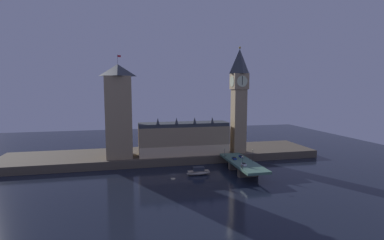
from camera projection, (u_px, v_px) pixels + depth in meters
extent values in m
plane|color=black|center=(173.00, 175.00, 163.84)|extent=(400.00, 400.00, 0.00)
cube|color=brown|center=(165.00, 155.00, 201.38)|extent=(220.00, 42.00, 5.32)
cube|color=tan|center=(184.00, 140.00, 192.87)|extent=(61.46, 16.90, 19.58)
cube|color=beige|center=(186.00, 151.00, 185.24)|extent=(61.46, 0.20, 7.05)
cube|color=#383D42|center=(184.00, 124.00, 191.67)|extent=(61.46, 15.55, 2.40)
cone|color=#383D42|center=(158.00, 121.00, 180.33)|extent=(2.40, 2.40, 4.31)
cone|color=#383D42|center=(176.00, 121.00, 183.00)|extent=(2.40, 2.40, 4.31)
cone|color=#383D42|center=(195.00, 120.00, 185.67)|extent=(2.40, 2.40, 4.31)
cone|color=#383D42|center=(212.00, 120.00, 188.34)|extent=(2.40, 2.40, 4.31)
cube|color=tan|center=(238.00, 121.00, 197.09)|extent=(8.89, 8.89, 44.85)
cube|color=tan|center=(239.00, 81.00, 194.05)|extent=(10.50, 10.50, 10.84)
cylinder|color=beige|center=(242.00, 81.00, 188.83)|extent=(7.64, 0.25, 7.64)
cylinder|color=beige|center=(236.00, 82.00, 199.26)|extent=(7.64, 0.25, 7.64)
cylinder|color=beige|center=(246.00, 82.00, 195.21)|extent=(0.25, 7.64, 7.64)
cylinder|color=beige|center=(232.00, 81.00, 192.88)|extent=(0.25, 7.64, 7.64)
cube|color=black|center=(242.00, 80.00, 188.59)|extent=(0.36, 0.10, 5.73)
pyramid|color=#383D42|center=(240.00, 61.00, 192.53)|extent=(10.50, 10.50, 16.96)
sphere|color=gold|center=(240.00, 48.00, 191.51)|extent=(1.60, 1.60, 1.60)
cube|color=tan|center=(119.00, 117.00, 182.50)|extent=(16.57, 16.57, 53.29)
pyramid|color=#383D42|center=(118.00, 70.00, 179.18)|extent=(16.90, 16.90, 7.66)
cylinder|color=#99999E|center=(117.00, 59.00, 178.43)|extent=(0.24, 0.24, 6.00)
cube|color=red|center=(119.00, 56.00, 178.44)|extent=(2.00, 0.08, 1.20)
cube|color=#4C7560|center=(243.00, 163.00, 167.39)|extent=(13.76, 46.00, 1.40)
cube|color=brown|center=(248.00, 172.00, 160.32)|extent=(11.70, 3.20, 5.36)
cube|color=brown|center=(238.00, 165.00, 175.20)|extent=(11.70, 3.20, 5.36)
cube|color=navy|center=(234.00, 158.00, 172.65)|extent=(1.90, 4.07, 0.76)
cube|color=black|center=(234.00, 158.00, 172.59)|extent=(1.55, 1.83, 0.45)
cylinder|color=black|center=(232.00, 158.00, 173.71)|extent=(0.22, 0.64, 0.64)
cylinder|color=black|center=(235.00, 158.00, 174.10)|extent=(0.22, 0.64, 0.64)
cylinder|color=black|center=(234.00, 159.00, 171.26)|extent=(0.22, 0.64, 0.64)
cylinder|color=black|center=(236.00, 159.00, 171.65)|extent=(0.22, 0.64, 0.64)
cube|color=white|center=(244.00, 165.00, 158.23)|extent=(1.86, 4.13, 0.93)
cube|color=black|center=(244.00, 163.00, 158.15)|extent=(1.53, 1.86, 0.45)
cylinder|color=black|center=(241.00, 165.00, 159.31)|extent=(0.22, 0.64, 0.64)
cylinder|color=black|center=(244.00, 164.00, 159.70)|extent=(0.22, 0.64, 0.64)
cylinder|color=black|center=(243.00, 166.00, 156.82)|extent=(0.22, 0.64, 0.64)
cylinder|color=black|center=(246.00, 166.00, 157.21)|extent=(0.22, 0.64, 0.64)
cube|color=navy|center=(241.00, 156.00, 177.69)|extent=(1.76, 4.20, 0.80)
cube|color=black|center=(241.00, 156.00, 177.62)|extent=(1.44, 1.89, 0.45)
cylinder|color=black|center=(243.00, 157.00, 176.64)|extent=(0.22, 0.64, 0.64)
cylinder|color=black|center=(241.00, 157.00, 176.28)|extent=(0.22, 0.64, 0.64)
cylinder|color=black|center=(241.00, 156.00, 179.16)|extent=(0.22, 0.64, 0.64)
cylinder|color=black|center=(239.00, 156.00, 178.80)|extent=(0.22, 0.64, 0.64)
cylinder|color=black|center=(242.00, 167.00, 153.57)|extent=(0.28, 0.28, 0.82)
cylinder|color=brown|center=(242.00, 166.00, 153.49)|extent=(0.38, 0.38, 0.68)
sphere|color=tan|center=(242.00, 165.00, 153.44)|extent=(0.22, 0.22, 0.22)
cylinder|color=black|center=(250.00, 159.00, 171.95)|extent=(0.28, 0.28, 0.80)
cylinder|color=#47384C|center=(250.00, 158.00, 171.87)|extent=(0.38, 0.38, 0.66)
sphere|color=tan|center=(250.00, 157.00, 171.83)|extent=(0.22, 0.22, 0.22)
cylinder|color=black|center=(226.00, 156.00, 178.79)|extent=(0.28, 0.28, 0.78)
cylinder|color=black|center=(226.00, 155.00, 178.71)|extent=(0.38, 0.38, 0.65)
sphere|color=tan|center=(226.00, 155.00, 178.66)|extent=(0.21, 0.21, 0.21)
cylinder|color=#2D3333|center=(242.00, 169.00, 151.61)|extent=(0.56, 0.56, 0.50)
cylinder|color=#2D3333|center=(243.00, 163.00, 151.25)|extent=(0.18, 0.18, 5.95)
sphere|color=#F9E5A3|center=(243.00, 157.00, 150.87)|extent=(0.60, 0.60, 0.60)
sphere|color=#F9E5A3|center=(242.00, 157.00, 150.81)|extent=(0.44, 0.44, 0.44)
sphere|color=#F9E5A3|center=(243.00, 157.00, 151.01)|extent=(0.44, 0.44, 0.44)
cylinder|color=#2D3333|center=(253.00, 161.00, 168.69)|extent=(0.56, 0.56, 0.50)
cylinder|color=#2D3333|center=(253.00, 155.00, 168.34)|extent=(0.18, 0.18, 5.99)
sphere|color=#F9E5A3|center=(253.00, 150.00, 167.95)|extent=(0.60, 0.60, 0.60)
sphere|color=#F9E5A3|center=(252.00, 150.00, 167.89)|extent=(0.44, 0.44, 0.44)
sphere|color=#F9E5A3|center=(254.00, 150.00, 168.08)|extent=(0.44, 0.44, 0.44)
cylinder|color=#2D3333|center=(224.00, 156.00, 180.16)|extent=(0.56, 0.56, 0.50)
cylinder|color=#2D3333|center=(225.00, 152.00, 179.88)|extent=(0.18, 0.18, 4.60)
sphere|color=#F9E5A3|center=(225.00, 148.00, 179.57)|extent=(0.60, 0.60, 0.60)
sphere|color=#F9E5A3|center=(224.00, 148.00, 179.51)|extent=(0.44, 0.44, 0.44)
sphere|color=#F9E5A3|center=(225.00, 148.00, 179.71)|extent=(0.44, 0.44, 0.44)
ellipsoid|color=#B2A893|center=(199.00, 173.00, 163.35)|extent=(14.37, 4.67, 2.39)
cube|color=tan|center=(199.00, 171.00, 163.23)|extent=(12.64, 3.75, 0.24)
cube|color=#2D333D|center=(199.00, 169.00, 163.08)|extent=(6.48, 2.87, 2.39)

